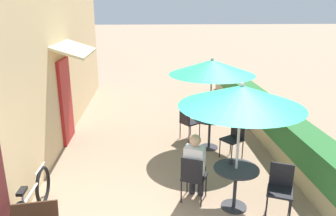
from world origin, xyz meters
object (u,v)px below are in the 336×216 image
(patio_umbrella_near, at_px, (241,96))
(cafe_chair_near_right, at_px, (280,186))
(cafe_chair_mid_right, at_px, (188,121))
(cafe_chair_mid_left, at_px, (234,136))
(bicycle_leaning, at_px, (32,202))
(cafe_chair_near_left, at_px, (193,175))
(coffee_cup_near, at_px, (231,161))
(seated_patron_near_left, at_px, (195,164))
(patio_umbrella_mid, at_px, (212,67))
(patio_table_near, at_px, (236,179))
(patio_table_mid, at_px, (210,127))

(patio_umbrella_near, relative_size, cafe_chair_near_right, 2.54)
(patio_umbrella_near, height_order, cafe_chair_mid_right, patio_umbrella_near)
(cafe_chair_mid_left, bearing_deg, patio_umbrella_near, 132.64)
(bicycle_leaning, bearing_deg, cafe_chair_near_right, 0.27)
(cafe_chair_near_right, bearing_deg, cafe_chair_near_left, 6.06)
(patio_umbrella_near, relative_size, cafe_chair_mid_left, 2.54)
(coffee_cup_near, bearing_deg, seated_patron_near_left, 165.44)
(cafe_chair_near_left, bearing_deg, cafe_chair_mid_right, 108.39)
(coffee_cup_near, distance_m, cafe_chair_mid_right, 2.93)
(cafe_chair_near_right, distance_m, bicycle_leaning, 4.02)
(seated_patron_near_left, bearing_deg, cafe_chair_near_right, 1.63)
(patio_umbrella_mid, bearing_deg, patio_table_near, -90.50)
(patio_umbrella_near, bearing_deg, coffee_cup_near, 107.65)
(cafe_chair_mid_left, height_order, cafe_chair_mid_right, same)
(coffee_cup_near, relative_size, patio_umbrella_mid, 0.04)
(seated_patron_near_left, distance_m, cafe_chair_near_right, 1.45)
(patio_table_near, xyz_separation_m, cafe_chair_mid_left, (0.48, 1.94, -0.02))
(patio_umbrella_near, relative_size, seated_patron_near_left, 1.77)
(patio_table_mid, distance_m, patio_umbrella_mid, 1.46)
(cafe_chair_near_left, bearing_deg, cafe_chair_mid_left, 79.22)
(cafe_chair_near_left, height_order, patio_table_mid, cafe_chair_near_left)
(patio_table_mid, xyz_separation_m, patio_umbrella_mid, (-0.00, 0.00, 1.46))
(cafe_chair_near_left, distance_m, seated_patron_near_left, 0.20)
(patio_table_near, xyz_separation_m, cafe_chair_mid_right, (-0.44, 3.06, -0.02))
(patio_table_near, xyz_separation_m, cafe_chair_near_left, (-0.69, 0.22, -0.02))
(cafe_chair_near_right, relative_size, bicycle_leaning, 0.50)
(patio_table_near, distance_m, cafe_chair_near_left, 0.72)
(patio_umbrella_near, distance_m, cafe_chair_mid_left, 2.49)
(cafe_chair_near_left, xyz_separation_m, seated_patron_near_left, (0.04, 0.10, 0.17))
(patio_umbrella_near, height_order, coffee_cup_near, patio_umbrella_near)
(seated_patron_near_left, bearing_deg, coffee_cup_near, 8.90)
(cafe_chair_near_left, height_order, cafe_chair_near_right, same)
(patio_table_mid, bearing_deg, coffee_cup_near, -91.82)
(cafe_chair_near_right, bearing_deg, cafe_chair_mid_right, -47.50)
(patio_umbrella_near, bearing_deg, patio_umbrella_mid, 89.50)
(bicycle_leaning, bearing_deg, patio_table_near, 3.87)
(cafe_chair_near_right, bearing_deg, patio_table_near, 6.06)
(cafe_chair_mid_left, xyz_separation_m, bicycle_leaning, (-3.81, -2.11, -0.17))
(coffee_cup_near, relative_size, cafe_chair_mid_left, 0.10)
(patio_umbrella_near, relative_size, patio_table_mid, 2.91)
(coffee_cup_near, relative_size, patio_table_mid, 0.12)
(patio_umbrella_near, xyz_separation_m, cafe_chair_mid_left, (0.48, 1.94, -1.48))
(seated_patron_near_left, relative_size, cafe_chair_mid_left, 1.44)
(coffee_cup_near, bearing_deg, patio_table_mid, 88.18)
(cafe_chair_near_left, xyz_separation_m, cafe_chair_mid_left, (1.17, 1.72, 0.00))
(coffee_cup_near, xyz_separation_m, patio_table_mid, (0.07, 2.33, -0.26))
(bicycle_leaning, bearing_deg, cafe_chair_mid_right, 49.09)
(bicycle_leaning, bearing_deg, cafe_chair_mid_left, 29.90)
(patio_umbrella_mid, bearing_deg, patio_table_mid, 0.00)
(patio_umbrella_mid, relative_size, cafe_chair_mid_right, 2.54)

